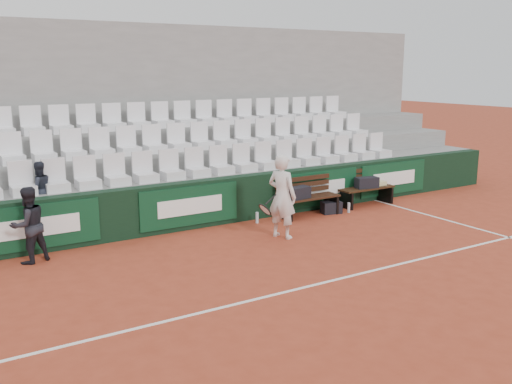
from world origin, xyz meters
name	(u,v)px	position (x,y,z in m)	size (l,w,h in m)	color
ground	(308,287)	(0.00, 0.00, 0.00)	(80.00, 80.00, 0.00)	#A33C24
court_baseline	(308,286)	(0.00, 0.00, 0.00)	(18.00, 0.06, 0.01)	white
back_barrier	(198,204)	(0.07, 3.99, 0.50)	(18.00, 0.34, 1.00)	black
grandstand_tier_front	(183,199)	(0.00, 4.62, 0.50)	(18.00, 0.95, 1.00)	gray
grandstand_tier_mid	(166,181)	(0.00, 5.58, 0.72)	(18.00, 0.95, 1.45)	gray
grandstand_tier_back	(150,166)	(0.00, 6.53, 0.95)	(18.00, 0.95, 1.90)	gray
grandstand_rear_wall	(139,114)	(0.00, 7.15, 2.20)	(18.00, 0.30, 4.40)	gray
seat_row_front	(185,163)	(0.00, 4.45, 1.31)	(11.90, 0.44, 0.63)	silver
seat_row_mid	(167,138)	(0.00, 5.40, 1.77)	(11.90, 0.44, 0.63)	white
seat_row_back	(151,115)	(0.00, 6.35, 2.21)	(11.90, 0.44, 0.63)	white
bench_left	(309,206)	(2.62, 3.49, 0.23)	(1.50, 0.56, 0.45)	#341B0F
bench_right	(366,196)	(4.46, 3.60, 0.23)	(1.50, 0.56, 0.45)	#321D0F
sports_bag_left	(298,193)	(2.27, 3.46, 0.58)	(0.62, 0.26, 0.26)	black
sports_bag_right	(367,183)	(4.42, 3.55, 0.58)	(0.56, 0.26, 0.26)	black
towel	(378,183)	(4.87, 3.63, 0.50)	(0.37, 0.27, 0.10)	#D1CA87
sports_bag_ground	(331,207)	(3.21, 3.41, 0.14)	(0.46, 0.28, 0.28)	black
water_bottle_near	(257,218)	(1.28, 3.58, 0.12)	(0.07, 0.07, 0.24)	silver
water_bottle_far	(349,208)	(3.60, 3.24, 0.12)	(0.07, 0.07, 0.24)	#ADBCC5
tennis_player	(282,196)	(1.14, 2.41, 0.84)	(0.80, 0.72, 1.68)	silver
ball_kid	(29,225)	(-3.43, 3.46, 0.67)	(0.65, 0.51, 1.34)	black
spectator_c	(37,165)	(-3.01, 4.50, 1.53)	(0.51, 0.40, 1.05)	#1F232F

